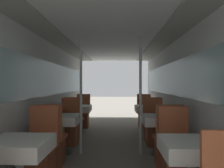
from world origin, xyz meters
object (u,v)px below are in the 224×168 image
(dining_table_left_0, at_px, (19,150))
(dining_table_left_2, at_px, (79,110))
(chair_right_near_1, at_px, (167,148))
(dining_table_right_1, at_px, (160,122))
(support_pole_right_1, at_px, (140,96))
(chair_left_near_1, at_px, (52,147))
(support_pole_left_1, at_px, (81,96))
(dining_table_right_0, at_px, (192,151))
(chair_right_far_2, at_px, (144,118))
(dining_table_right_2, at_px, (147,110))
(chair_left_far_2, at_px, (83,117))
(chair_right_near_2, at_px, (151,126))
(chair_left_far_1, at_px, (69,130))
(dining_table_left_1, at_px, (62,121))
(chair_left_near_2, at_px, (74,125))
(chair_right_far_1, at_px, (154,130))
(chair_right_far_0, at_px, (176,159))
(chair_left_far_0, at_px, (40,158))

(dining_table_left_0, relative_size, dining_table_left_2, 1.00)
(dining_table_left_0, bearing_deg, chair_right_near_1, 31.99)
(dining_table_right_1, xyz_separation_m, support_pole_right_1, (-0.36, 0.00, 0.48))
(chair_left_near_1, height_order, support_pole_left_1, support_pole_left_1)
(dining_table_right_0, distance_m, chair_right_far_2, 4.14)
(dining_table_right_1, relative_size, dining_table_right_2, 1.00)
(chair_left_far_2, distance_m, chair_right_near_2, 2.20)
(chair_left_far_1, distance_m, chair_right_near_1, 2.20)
(dining_table_left_0, height_order, dining_table_right_1, same)
(dining_table_left_1, distance_m, support_pole_right_1, 1.54)
(support_pole_left_1, distance_m, dining_table_right_2, 2.34)
(chair_left_far_2, distance_m, support_pole_right_1, 2.90)
(dining_table_left_1, xyz_separation_m, chair_left_near_1, (0.00, -0.62, -0.30))
(dining_table_left_0, distance_m, chair_left_far_2, 4.14)
(chair_left_near_1, height_order, chair_left_near_2, same)
(dining_table_left_0, distance_m, chair_left_near_2, 2.91)
(dining_table_right_0, xyz_separation_m, chair_right_near_1, (0.00, 1.14, -0.30))
(dining_table_right_1, bearing_deg, dining_table_right_2, 90.00)
(chair_left_near_1, distance_m, chair_left_far_1, 1.24)
(dining_table_left_0, distance_m, chair_right_far_1, 3.01)
(chair_left_near_1, xyz_separation_m, dining_table_left_2, (0.00, 2.38, 0.30))
(dining_table_left_2, height_order, chair_left_far_2, chair_left_far_2)
(dining_table_left_0, bearing_deg, dining_table_left_1, 90.00)
(dining_table_left_0, bearing_deg, chair_right_far_0, 18.74)
(dining_table_left_1, xyz_separation_m, dining_table_right_1, (1.82, 0.00, 0.00))
(chair_right_near_1, distance_m, chair_right_far_2, 2.99)
(support_pole_left_1, relative_size, chair_right_far_0, 2.19)
(chair_left_near_2, relative_size, chair_left_far_2, 1.00)
(dining_table_left_1, height_order, chair_left_far_2, chair_left_far_2)
(chair_left_near_2, distance_m, support_pole_right_1, 2.01)
(dining_table_left_2, bearing_deg, chair_right_far_2, 18.74)
(support_pole_left_1, distance_m, support_pole_right_1, 1.11)
(chair_left_near_1, relative_size, chair_right_far_2, 1.00)
(chair_right_far_1, distance_m, dining_table_right_2, 1.18)
(dining_table_left_1, height_order, chair_right_far_1, chair_right_far_1)
(dining_table_right_2, bearing_deg, chair_right_far_0, -90.00)
(chair_left_far_1, bearing_deg, chair_left_far_2, -90.00)
(dining_table_right_0, relative_size, chair_right_near_1, 0.72)
(support_pole_left_1, height_order, chair_left_far_2, support_pole_left_1)
(dining_table_left_2, height_order, dining_table_right_1, same)
(chair_left_far_2, bearing_deg, chair_left_far_1, 90.00)
(chair_left_far_1, xyz_separation_m, dining_table_left_2, (0.00, 1.14, 0.30))
(chair_left_far_1, height_order, chair_right_near_2, same)
(chair_left_far_0, distance_m, dining_table_right_0, 1.95)
(chair_left_far_2, height_order, dining_table_right_1, chair_left_far_2)
(chair_right_far_2, bearing_deg, chair_left_near_2, 34.16)
(chair_left_near_2, distance_m, chair_right_near_2, 1.82)
(dining_table_left_0, distance_m, dining_table_right_1, 2.53)
(chair_right_far_2, bearing_deg, dining_table_right_2, 90.00)
(chair_left_far_2, bearing_deg, dining_table_left_2, 90.00)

